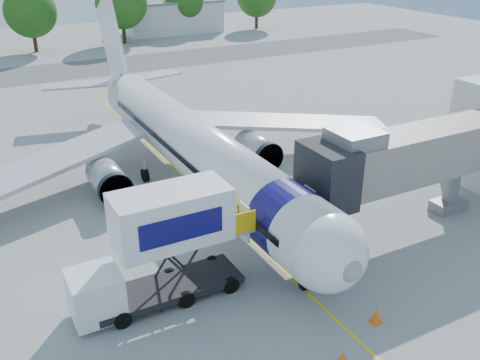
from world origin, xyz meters
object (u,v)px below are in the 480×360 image
ground_tug (440,329)px  catering_hiloader (159,249)px  jet_bridge (402,159)px  aircraft (189,143)px

ground_tug → catering_hiloader: bearing=114.2°
jet_bridge → ground_tug: jet_bridge is taller
aircraft → jet_bridge: bearing=-54.3°
aircraft → catering_hiloader: (-6.27, -11.12, -0.19)m
aircraft → ground_tug: bearing=-81.7°
jet_bridge → catering_hiloader: jet_bridge is taller
jet_bridge → catering_hiloader: size_ratio=1.64×
catering_hiloader → ground_tug: size_ratio=2.09×
catering_hiloader → ground_tug: bearing=-42.3°
catering_hiloader → ground_tug: catering_hiloader is taller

